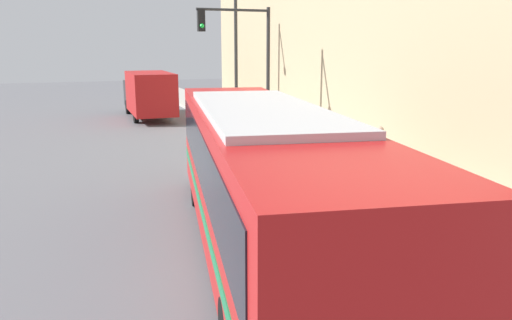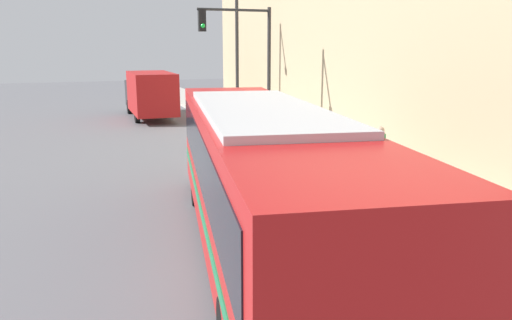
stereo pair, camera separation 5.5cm
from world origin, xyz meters
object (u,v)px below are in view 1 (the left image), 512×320
object	(u,v)px
delivery_truck	(148,93)
pedestrian_near_corner	(379,154)
fire_hydrant	(349,172)
parking_meter	(310,139)
traffic_light_pole	(246,52)
city_bus	(260,172)
street_lamp	(228,45)

from	to	relation	value
delivery_truck	pedestrian_near_corner	size ratio (longest dim) A/B	4.16
fire_hydrant	pedestrian_near_corner	bearing A→B (deg)	-21.89
fire_hydrant	parking_meter	distance (m)	2.90
fire_hydrant	parking_meter	bearing A→B (deg)	90.00
traffic_light_pole	parking_meter	xyz separation A→B (m)	(0.91, -4.69, -3.09)
delivery_truck	fire_hydrant	world-z (taller)	delivery_truck
delivery_truck	city_bus	bearing A→B (deg)	-92.22
delivery_truck	street_lamp	bearing A→B (deg)	-58.10
city_bus	traffic_light_pole	xyz separation A→B (m)	(3.65, 11.62, 2.31)
street_lamp	pedestrian_near_corner	size ratio (longest dim) A/B	3.94
street_lamp	pedestrian_near_corner	world-z (taller)	street_lamp
parking_meter	street_lamp	size ratio (longest dim) A/B	0.19
traffic_light_pole	parking_meter	distance (m)	5.69
fire_hydrant	delivery_truck	bearing A→B (deg)	101.52
city_bus	street_lamp	distance (m)	17.37
delivery_truck	parking_meter	bearing A→B (deg)	-76.41
fire_hydrant	street_lamp	bearing A→B (deg)	90.92
fire_hydrant	pedestrian_near_corner	xyz separation A→B (m)	(0.83, -0.33, 0.58)
parking_meter	street_lamp	xyz separation A→B (m)	(-0.20, 9.67, 3.38)
street_lamp	delivery_truck	bearing A→B (deg)	121.90
city_bus	parking_meter	xyz separation A→B (m)	(4.56, 6.94, -0.78)
pedestrian_near_corner	delivery_truck	bearing A→B (deg)	103.78
city_bus	pedestrian_near_corner	bearing A→B (deg)	44.31
delivery_truck	street_lamp	xyz separation A→B (m)	(3.50, -5.62, 2.88)
fire_hydrant	traffic_light_pole	xyz separation A→B (m)	(-0.91, 7.53, 3.66)
traffic_light_pole	pedestrian_near_corner	bearing A→B (deg)	-77.54
city_bus	delivery_truck	xyz separation A→B (m)	(0.86, 22.23, -0.28)
fire_hydrant	traffic_light_pole	world-z (taller)	traffic_light_pole
city_bus	parking_meter	size ratio (longest dim) A/B	9.25
city_bus	pedestrian_near_corner	distance (m)	6.62
parking_meter	city_bus	bearing A→B (deg)	-123.31
traffic_light_pole	pedestrian_near_corner	size ratio (longest dim) A/B	3.26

